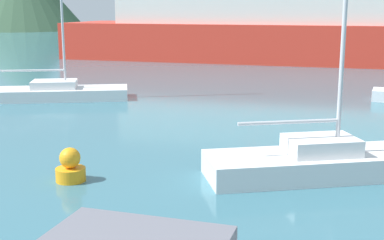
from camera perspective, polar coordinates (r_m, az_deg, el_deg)
sailboat_inner at (r=14.95m, az=13.53°, el=-4.17°), size 6.45×4.37×8.71m
sailboat_middle at (r=27.38m, az=-14.42°, el=3.05°), size 7.43×4.66×11.49m
ferry_distant at (r=46.28m, az=7.67°, el=10.16°), size 34.60×9.57×8.66m
buoy_marker at (r=14.50m, az=-12.85°, el=-4.94°), size 0.79×0.79×0.91m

